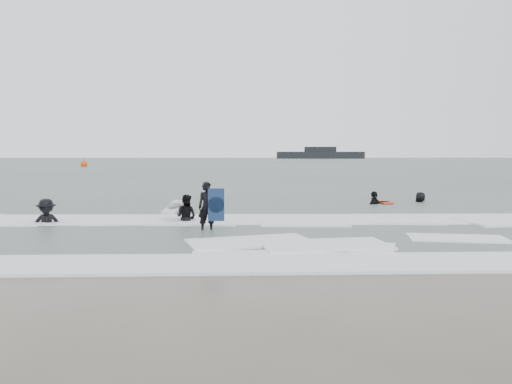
{
  "coord_description": "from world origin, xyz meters",
  "views": [
    {
      "loc": [
        -0.26,
        -11.05,
        2.43
      ],
      "look_at": [
        0.0,
        5.0,
        1.1
      ],
      "focal_mm": 35.0,
      "sensor_mm": 36.0,
      "label": 1
    }
  ],
  "objects_px": {
    "surfer_right_near": "(374,205)",
    "surfer_right_far": "(420,203)",
    "surfer_centre": "(207,232)",
    "surfer_wading": "(186,223)",
    "buoy": "(84,164)",
    "vessel_horizon": "(320,154)",
    "surfer_breaker": "(47,225)"
  },
  "relations": [
    {
      "from": "surfer_right_far",
      "to": "surfer_wading",
      "type": "bearing_deg",
      "value": -19.18
    },
    {
      "from": "surfer_breaker",
      "to": "surfer_right_near",
      "type": "height_order",
      "value": "surfer_right_near"
    },
    {
      "from": "surfer_centre",
      "to": "surfer_wading",
      "type": "xyz_separation_m",
      "value": [
        -0.86,
        1.81,
        0.0
      ]
    },
    {
      "from": "surfer_centre",
      "to": "surfer_wading",
      "type": "height_order",
      "value": "surfer_centre"
    },
    {
      "from": "surfer_breaker",
      "to": "vessel_horizon",
      "type": "height_order",
      "value": "vessel_horizon"
    },
    {
      "from": "buoy",
      "to": "vessel_horizon",
      "type": "bearing_deg",
      "value": 59.16
    },
    {
      "from": "buoy",
      "to": "vessel_horizon",
      "type": "xyz_separation_m",
      "value": [
        47.15,
        78.98,
        0.94
      ]
    },
    {
      "from": "surfer_centre",
      "to": "surfer_right_far",
      "type": "xyz_separation_m",
      "value": [
        9.24,
        8.12,
        0.0
      ]
    },
    {
      "from": "surfer_breaker",
      "to": "buoy",
      "type": "relative_size",
      "value": 1.04
    },
    {
      "from": "surfer_wading",
      "to": "surfer_centre",
      "type": "bearing_deg",
      "value": 140.51
    },
    {
      "from": "surfer_right_near",
      "to": "surfer_right_far",
      "type": "relative_size",
      "value": 1.07
    },
    {
      "from": "surfer_wading",
      "to": "surfer_right_far",
      "type": "height_order",
      "value": "surfer_right_far"
    },
    {
      "from": "surfer_right_far",
      "to": "buoy",
      "type": "relative_size",
      "value": 1.01
    },
    {
      "from": "surfer_breaker",
      "to": "vessel_horizon",
      "type": "xyz_separation_m",
      "value": [
        29.03,
        138.34,
        1.36
      ]
    },
    {
      "from": "surfer_centre",
      "to": "surfer_right_near",
      "type": "xyz_separation_m",
      "value": [
        6.89,
        7.32,
        0.0
      ]
    },
    {
      "from": "surfer_centre",
      "to": "vessel_horizon",
      "type": "relative_size",
      "value": 0.06
    },
    {
      "from": "surfer_breaker",
      "to": "surfer_right_far",
      "type": "bearing_deg",
      "value": 5.84
    },
    {
      "from": "buoy",
      "to": "surfer_right_near",
      "type": "bearing_deg",
      "value": -60.41
    },
    {
      "from": "surfer_right_near",
      "to": "vessel_horizon",
      "type": "distance_m",
      "value": 133.55
    },
    {
      "from": "surfer_right_near",
      "to": "buoy",
      "type": "xyz_separation_m",
      "value": [
        -30.39,
        53.51,
        0.42
      ]
    },
    {
      "from": "surfer_centre",
      "to": "surfer_right_near",
      "type": "bearing_deg",
      "value": 32.99
    },
    {
      "from": "surfer_centre",
      "to": "surfer_right_far",
      "type": "bearing_deg",
      "value": 27.58
    },
    {
      "from": "buoy",
      "to": "vessel_horizon",
      "type": "distance_m",
      "value": 91.99
    },
    {
      "from": "surfer_breaker",
      "to": "surfer_right_far",
      "type": "height_order",
      "value": "surfer_breaker"
    },
    {
      "from": "surfer_wading",
      "to": "vessel_horizon",
      "type": "distance_m",
      "value": 140.16
    },
    {
      "from": "buoy",
      "to": "vessel_horizon",
      "type": "height_order",
      "value": "vessel_horizon"
    },
    {
      "from": "surfer_centre",
      "to": "buoy",
      "type": "xyz_separation_m",
      "value": [
        -23.5,
        60.82,
        0.42
      ]
    },
    {
      "from": "vessel_horizon",
      "to": "surfer_breaker",
      "type": "bearing_deg",
      "value": -101.85
    },
    {
      "from": "surfer_centre",
      "to": "buoy",
      "type": "relative_size",
      "value": 0.93
    },
    {
      "from": "vessel_horizon",
      "to": "surfer_right_far",
      "type": "bearing_deg",
      "value": -96.25
    },
    {
      "from": "surfer_centre",
      "to": "surfer_wading",
      "type": "relative_size",
      "value": 1.01
    },
    {
      "from": "surfer_right_near",
      "to": "vessel_horizon",
      "type": "bearing_deg",
      "value": -140.68
    }
  ]
}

